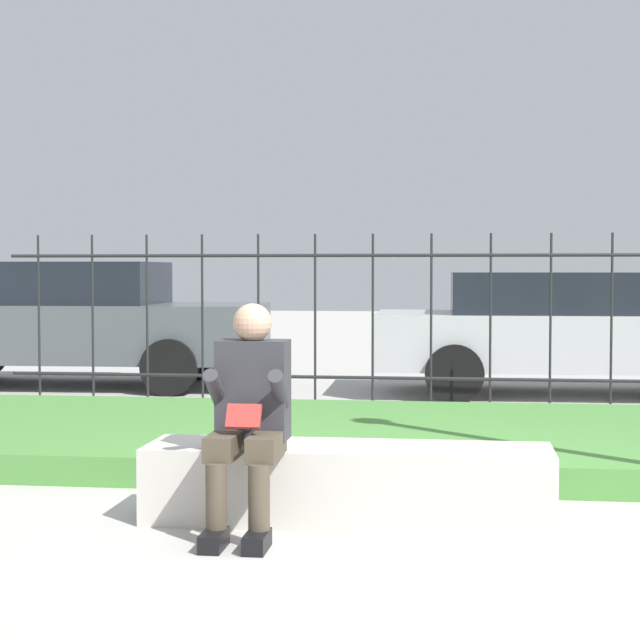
# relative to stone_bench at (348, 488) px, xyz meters

# --- Properties ---
(ground_plane) EXTENTS (60.00, 60.00, 0.00)m
(ground_plane) POSITION_rel_stone_bench_xyz_m (0.34, 0.00, -0.19)
(ground_plane) COLOR #B2AFA8
(stone_bench) EXTENTS (2.26, 0.57, 0.42)m
(stone_bench) POSITION_rel_stone_bench_xyz_m (0.00, 0.00, 0.00)
(stone_bench) COLOR beige
(stone_bench) RESTS_ON ground_plane
(person_seated_reader) EXTENTS (0.42, 0.73, 1.22)m
(person_seated_reader) POSITION_rel_stone_bench_xyz_m (-0.49, -0.32, 0.47)
(person_seated_reader) COLOR black
(person_seated_reader) RESTS_ON ground_plane
(grass_berm) EXTENTS (10.47, 3.19, 0.20)m
(grass_berm) POSITION_rel_stone_bench_xyz_m (0.34, 2.30, -0.09)
(grass_berm) COLOR #4C893D
(grass_berm) RESTS_ON ground_plane
(iron_fence) EXTENTS (8.47, 0.03, 1.75)m
(iron_fence) POSITION_rel_stone_bench_xyz_m (0.34, 4.46, 0.73)
(iron_fence) COLOR #232326
(iron_fence) RESTS_ON ground_plane
(car_parked_left) EXTENTS (4.74, 2.09, 1.49)m
(car_parked_left) POSITION_rel_stone_bench_xyz_m (-4.12, 6.47, 0.60)
(car_parked_left) COLOR #4C5156
(car_parked_left) RESTS_ON ground_plane
(car_parked_center) EXTENTS (4.54, 1.97, 1.37)m
(car_parked_center) POSITION_rel_stone_bench_xyz_m (1.89, 6.27, 0.55)
(car_parked_center) COLOR #B7B7BC
(car_parked_center) RESTS_ON ground_plane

